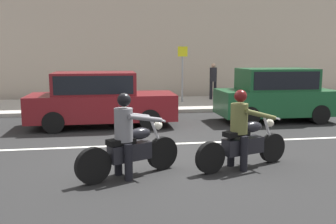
% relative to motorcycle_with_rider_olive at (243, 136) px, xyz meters
% --- Properties ---
extents(ground_plane, '(80.00, 80.00, 0.00)m').
position_rel_motorcycle_with_rider_olive_xyz_m(ground_plane, '(-1.68, 1.28, -0.65)').
color(ground_plane, black).
extents(sidewalk_slab, '(40.00, 4.40, 0.14)m').
position_rel_motorcycle_with_rider_olive_xyz_m(sidewalk_slab, '(-1.68, 9.28, -0.58)').
color(sidewalk_slab, '#A8A399').
rests_on(sidewalk_slab, ground_plane).
extents(lane_marking_stripe, '(18.00, 0.14, 0.01)m').
position_rel_motorcycle_with_rider_olive_xyz_m(lane_marking_stripe, '(-1.09, 2.18, -0.64)').
color(lane_marking_stripe, silver).
rests_on(lane_marking_stripe, ground_plane).
extents(motorcycle_with_rider_olive, '(2.13, 0.98, 1.59)m').
position_rel_motorcycle_with_rider_olive_xyz_m(motorcycle_with_rider_olive, '(0.00, 0.00, 0.00)').
color(motorcycle_with_rider_olive, black).
rests_on(motorcycle_with_rider_olive, ground_plane).
extents(motorcycle_with_rider_gray, '(1.97, 1.10, 1.58)m').
position_rel_motorcycle_with_rider_olive_xyz_m(motorcycle_with_rider_gray, '(-2.29, -0.19, -0.00)').
color(motorcycle_with_rider_gray, black).
rests_on(motorcycle_with_rider_gray, ground_plane).
extents(parked_sedan_maroon, '(4.53, 1.82, 1.72)m').
position_rel_motorcycle_with_rider_olive_xyz_m(parked_sedan_maroon, '(-2.93, 4.83, 0.24)').
color(parked_sedan_maroon, maroon).
rests_on(parked_sedan_maroon, ground_plane).
extents(parked_hatchback_forest_green, '(3.90, 1.76, 1.80)m').
position_rel_motorcycle_with_rider_olive_xyz_m(parked_hatchback_forest_green, '(2.96, 4.87, 0.29)').
color(parked_hatchback_forest_green, '#164C28').
rests_on(parked_hatchback_forest_green, ground_plane).
extents(street_sign_post, '(0.44, 0.08, 2.50)m').
position_rel_motorcycle_with_rider_olive_xyz_m(street_sign_post, '(0.64, 9.44, 1.01)').
color(street_sign_post, gray).
rests_on(street_sign_post, sidewalk_slab).
extents(pedestrian_bystander, '(0.34, 0.34, 1.72)m').
position_rel_motorcycle_with_rider_olive_xyz_m(pedestrian_bystander, '(2.27, 10.14, 0.49)').
color(pedestrian_bystander, black).
rests_on(pedestrian_bystander, sidewalk_slab).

